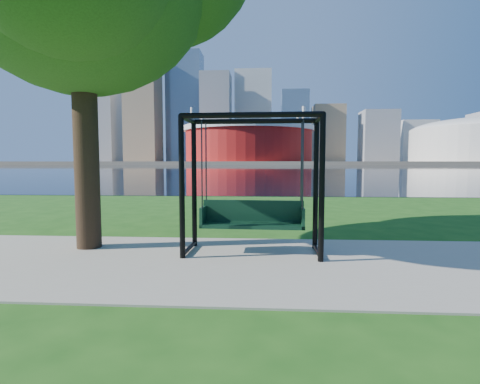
{
  "coord_description": "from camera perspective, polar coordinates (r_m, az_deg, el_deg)",
  "views": [
    {
      "loc": [
        0.27,
        -6.79,
        1.75
      ],
      "look_at": [
        -0.17,
        0.0,
        1.2
      ],
      "focal_mm": 28.0,
      "sensor_mm": 36.0,
      "label": 1
    }
  ],
  "objects": [
    {
      "name": "skyline",
      "position": [
        328.0,
        2.99,
        10.59
      ],
      "size": [
        392.0,
        66.0,
        96.5
      ],
      "color": "gray",
      "rests_on": "far_bank"
    },
    {
      "name": "far_bank",
      "position": [
        312.8,
        3.71,
        4.47
      ],
      "size": [
        900.0,
        228.0,
        2.0
      ],
      "primitive_type": "cube",
      "color": "#937F60",
      "rests_on": "ground"
    },
    {
      "name": "stadium",
      "position": [
        242.33,
        1.33,
        7.57
      ],
      "size": [
        83.0,
        83.0,
        32.0
      ],
      "color": "maroon",
      "rests_on": "far_bank"
    },
    {
      "name": "river",
      "position": [
        108.81,
        3.61,
        3.69
      ],
      "size": [
        900.0,
        180.0,
        0.02
      ],
      "primitive_type": "cube",
      "color": "black",
      "rests_on": "ground"
    },
    {
      "name": "swing",
      "position": [
        7.03,
        1.92,
        0.59
      ],
      "size": [
        2.58,
        1.18,
        2.6
      ],
      "rotation": [
        0.0,
        0.0,
        -0.03
      ],
      "color": "black",
      "rests_on": "ground"
    },
    {
      "name": "path",
      "position": [
        6.54,
        1.24,
        -10.79
      ],
      "size": [
        120.0,
        4.0,
        0.03
      ],
      "primitive_type": "cube",
      "color": "#9E937F",
      "rests_on": "ground"
    },
    {
      "name": "ground",
      "position": [
        7.02,
        1.42,
        -9.83
      ],
      "size": [
        900.0,
        900.0,
        0.0
      ],
      "primitive_type": "plane",
      "color": "#1E5114",
      "rests_on": "ground"
    }
  ]
}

